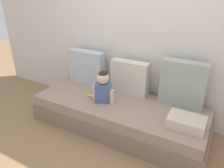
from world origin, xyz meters
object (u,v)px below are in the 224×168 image
at_px(throw_pillow_right, 183,84).
at_px(banana, 92,96).
at_px(throw_pillow_left, 87,67).
at_px(toddler, 103,86).
at_px(couch, 118,115).
at_px(throw_pillow_center, 129,77).
at_px(folded_blanket, 186,122).

bearing_deg(throw_pillow_right, banana, -160.70).
distance_m(throw_pillow_left, toddler, 0.68).
relative_size(couch, throw_pillow_center, 4.36).
bearing_deg(throw_pillow_left, banana, -48.23).
bearing_deg(folded_blanket, throw_pillow_center, 153.59).
xyz_separation_m(couch, throw_pillow_right, (0.73, 0.34, 0.49)).
distance_m(toddler, banana, 0.28).
bearing_deg(throw_pillow_left, throw_pillow_center, 0.00).
xyz_separation_m(throw_pillow_left, toddler, (0.54, -0.41, -0.04)).
height_order(throw_pillow_right, folded_blanket, throw_pillow_right).
bearing_deg(folded_blanket, throw_pillow_right, 110.72).
relative_size(couch, throw_pillow_left, 4.10).
bearing_deg(throw_pillow_center, throw_pillow_left, 180.00).
distance_m(throw_pillow_left, banana, 0.58).
xyz_separation_m(throw_pillow_left, banana, (0.35, -0.39, -0.24)).
bearing_deg(toddler, throw_pillow_right, 23.72).
bearing_deg(banana, throw_pillow_right, 19.30).
relative_size(throw_pillow_left, toddler, 1.31).
xyz_separation_m(toddler, banana, (-0.19, 0.02, -0.20)).
bearing_deg(throw_pillow_right, throw_pillow_left, 180.00).
height_order(throw_pillow_center, toddler, throw_pillow_center).
bearing_deg(throw_pillow_left, toddler, -36.84).
distance_m(throw_pillow_center, banana, 0.59).
relative_size(throw_pillow_right, toddler, 1.35).
height_order(throw_pillow_center, folded_blanket, throw_pillow_center).
relative_size(couch, throw_pillow_right, 3.96).
distance_m(couch, toddler, 0.46).
relative_size(toddler, folded_blanket, 1.10).
height_order(couch, folded_blanket, folded_blanket).
bearing_deg(throw_pillow_left, folded_blanket, -15.32).
distance_m(couch, throw_pillow_right, 0.95).
bearing_deg(toddler, folded_blanket, -2.21).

